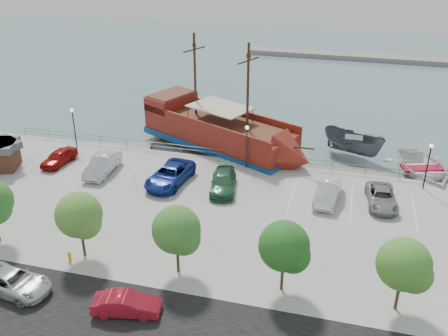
# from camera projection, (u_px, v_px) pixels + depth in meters

# --- Properties ---
(ground) EXTENTS (160.00, 160.00, 0.00)m
(ground) POSITION_uv_depth(u_px,v_px,m) (229.00, 211.00, 42.53)
(ground) COLOR slate
(sidewalk) EXTENTS (100.00, 4.00, 0.05)m
(sidewalk) POSITION_uv_depth(u_px,v_px,m) (193.00, 274.00, 33.44)
(sidewalk) COLOR #A4A39D
(sidewalk) RESTS_ON land_slab
(seawall_railing) EXTENTS (50.00, 0.06, 1.00)m
(seawall_railing) POSITION_uv_depth(u_px,v_px,m) (249.00, 157.00, 48.57)
(seawall_railing) COLOR slate
(seawall_railing) RESTS_ON land_slab
(far_shore) EXTENTS (40.00, 3.00, 0.80)m
(far_shore) POSITION_uv_depth(u_px,v_px,m) (362.00, 57.00, 87.51)
(far_shore) COLOR gray
(far_shore) RESTS_ON ground
(pirate_ship) EXTENTS (20.12, 13.12, 12.63)m
(pirate_ship) POSITION_uv_depth(u_px,v_px,m) (229.00, 136.00, 51.68)
(pirate_ship) COLOR maroon
(pirate_ship) RESTS_ON ground
(patrol_boat) EXTENTS (7.20, 5.36, 2.63)m
(patrol_boat) POSITION_uv_depth(u_px,v_px,m) (353.00, 145.00, 51.49)
(patrol_boat) COLOR #464D54
(patrol_boat) RESTS_ON ground
(speedboat) EXTENTS (8.03, 9.50, 1.68)m
(speedboat) POSITION_uv_depth(u_px,v_px,m) (423.00, 170.00, 47.55)
(speedboat) COLOR white
(speedboat) RESTS_ON ground
(dock_west) EXTENTS (7.46, 3.82, 0.41)m
(dock_west) POSITION_uv_depth(u_px,v_px,m) (118.00, 147.00, 53.76)
(dock_west) COLOR gray
(dock_west) RESTS_ON ground
(dock_mid) EXTENTS (7.83, 2.31, 0.45)m
(dock_mid) POSITION_uv_depth(u_px,v_px,m) (347.00, 174.00, 48.22)
(dock_mid) COLOR gray
(dock_mid) RESTS_ON ground
(dock_east) EXTENTS (7.02, 2.32, 0.40)m
(dock_east) POSITION_uv_depth(u_px,v_px,m) (416.00, 182.00, 46.77)
(dock_east) COLOR slate
(dock_east) RESTS_ON ground
(shed) EXTENTS (4.10, 4.10, 2.66)m
(shed) POSITION_uv_depth(u_px,v_px,m) (0.00, 154.00, 46.98)
(shed) COLOR #4E2D1B
(shed) RESTS_ON land_slab
(street_van) EXTENTS (5.33, 3.00, 1.40)m
(street_van) POSITION_uv_depth(u_px,v_px,m) (13.00, 282.00, 31.66)
(street_van) COLOR #B6B9BA
(street_van) RESTS_ON street
(street_sedan) EXTENTS (4.30, 2.20, 1.35)m
(street_sedan) POSITION_uv_depth(u_px,v_px,m) (126.00, 304.00, 29.88)
(street_sedan) COLOR #B11829
(street_sedan) RESTS_ON street
(fire_hydrant) EXTENTS (0.26, 0.26, 0.74)m
(fire_hydrant) POSITION_uv_depth(u_px,v_px,m) (69.00, 256.00, 34.57)
(fire_hydrant) COLOR #F0C403
(fire_hydrant) RESTS_ON sidewalk
(lamp_post_left) EXTENTS (0.36, 0.36, 4.28)m
(lamp_post_left) POSITION_uv_depth(u_px,v_px,m) (73.00, 121.00, 50.49)
(lamp_post_left) COLOR black
(lamp_post_left) RESTS_ON land_slab
(lamp_post_mid) EXTENTS (0.36, 0.36, 4.28)m
(lamp_post_mid) POSITION_uv_depth(u_px,v_px,m) (247.00, 139.00, 46.36)
(lamp_post_mid) COLOR black
(lamp_post_mid) RESTS_ON land_slab
(lamp_post_right) EXTENTS (0.36, 0.36, 4.28)m
(lamp_post_right) POSITION_uv_depth(u_px,v_px,m) (429.00, 158.00, 42.70)
(lamp_post_right) COLOR black
(lamp_post_right) RESTS_ON land_slab
(tree_c) EXTENTS (3.30, 3.20, 5.00)m
(tree_c) POSITION_uv_depth(u_px,v_px,m) (80.00, 217.00, 33.70)
(tree_c) COLOR #473321
(tree_c) RESTS_ON sidewalk
(tree_d) EXTENTS (3.30, 3.20, 5.00)m
(tree_d) POSITION_uv_depth(u_px,v_px,m) (178.00, 232.00, 32.10)
(tree_d) COLOR #473321
(tree_d) RESTS_ON sidewalk
(tree_e) EXTENTS (3.30, 3.20, 5.00)m
(tree_e) POSITION_uv_depth(u_px,v_px,m) (286.00, 248.00, 30.49)
(tree_e) COLOR #473321
(tree_e) RESTS_ON sidewalk
(tree_f) EXTENTS (3.30, 3.20, 5.00)m
(tree_f) POSITION_uv_depth(u_px,v_px,m) (406.00, 267.00, 28.89)
(tree_f) COLOR #473321
(tree_f) RESTS_ON sidewalk
(parked_car_a) EXTENTS (2.24, 4.37, 1.43)m
(parked_car_a) POSITION_uv_depth(u_px,v_px,m) (59.00, 157.00, 48.06)
(parked_car_a) COLOR maroon
(parked_car_a) RESTS_ON land_slab
(parked_car_b) EXTENTS (1.91, 5.14, 1.68)m
(parked_car_b) POSITION_uv_depth(u_px,v_px,m) (102.00, 165.00, 46.31)
(parked_car_b) COLOR #B2B6C1
(parked_car_b) RESTS_ON land_slab
(parked_car_c) EXTENTS (3.46, 6.25, 1.66)m
(parked_car_c) POSITION_uv_depth(u_px,v_px,m) (170.00, 175.00, 44.52)
(parked_car_c) COLOR navy
(parked_car_c) RESTS_ON land_slab
(parked_car_d) EXTENTS (3.03, 5.52, 1.51)m
(parked_car_d) POSITION_uv_depth(u_px,v_px,m) (223.00, 182.00, 43.50)
(parked_car_d) COLOR #255C38
(parked_car_d) RESTS_ON land_slab
(parked_car_f) EXTENTS (2.17, 5.14, 1.65)m
(parked_car_f) POSITION_uv_depth(u_px,v_px,m) (328.00, 191.00, 41.84)
(parked_car_f) COLOR silver
(parked_car_f) RESTS_ON land_slab
(parked_car_g) EXTENTS (2.79, 5.13, 1.36)m
(parked_car_g) POSITION_uv_depth(u_px,v_px,m) (382.00, 197.00, 41.23)
(parked_car_g) COLOR gray
(parked_car_g) RESTS_ON land_slab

